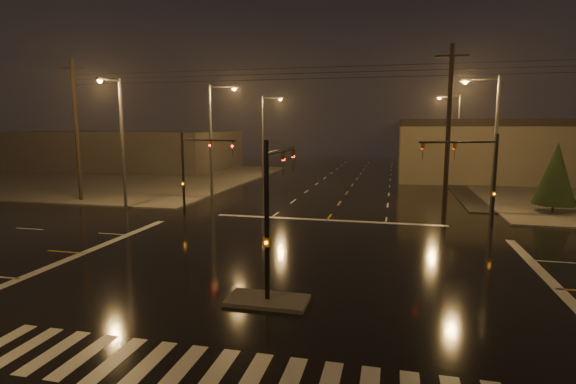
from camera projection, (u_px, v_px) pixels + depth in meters
name	position (u px, v px, depth m)	size (l,w,h in m)	color
ground	(291.00, 269.00, 20.52)	(140.00, 140.00, 0.00)	black
sidewalk_nw	(112.00, 177.00, 56.25)	(36.00, 36.00, 0.12)	#46433E
median_island	(267.00, 300.00, 16.66)	(3.00, 1.60, 0.15)	#46433E
crosswalk	(215.00, 374.00, 11.86)	(15.00, 2.60, 0.01)	beige
stop_bar_far	(327.00, 220.00, 31.10)	(16.00, 0.50, 0.01)	beige
commercial_block	(130.00, 150.00, 68.54)	(30.00, 18.00, 5.60)	#403A38
signal_mast_median	(273.00, 199.00, 17.01)	(0.25, 4.59, 6.00)	black
signal_mast_ne	(479.00, 170.00, 27.54)	(4.84, 1.86, 6.00)	black
signal_mast_nw	(193.00, 164.00, 31.89)	(4.84, 1.86, 6.00)	black
streetlight_1	(214.00, 133.00, 39.55)	(2.77, 0.32, 10.00)	#38383A
streetlight_2	(265.00, 131.00, 54.94)	(2.77, 0.32, 10.00)	#38383A
streetlight_3	(491.00, 135.00, 32.50)	(2.77, 0.32, 10.00)	#38383A
streetlight_4	(456.00, 132.00, 51.74)	(2.77, 0.32, 10.00)	#38383A
streetlight_5	(120.00, 135.00, 34.09)	(0.32, 2.77, 10.00)	#38383A
utility_pole_0	(76.00, 130.00, 38.13)	(2.20, 0.32, 12.00)	black
utility_pole_1	(448.00, 131.00, 31.25)	(2.20, 0.32, 12.00)	black
conifer_0	(556.00, 174.00, 32.90)	(2.94, 2.94, 5.29)	black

